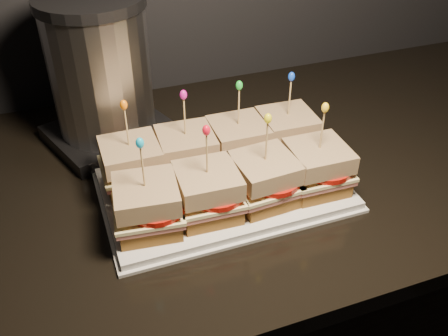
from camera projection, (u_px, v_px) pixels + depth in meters
name	position (u px, v px, depth m)	size (l,w,h in m)	color
cabinet	(258.00, 309.00, 1.24)	(2.60, 0.69, 0.86)	black
granite_slab	(267.00, 163.00, 0.98)	(2.64, 0.73, 0.03)	black
platter	(224.00, 189.00, 0.87)	(0.41, 0.25, 0.02)	silver
platter_rim	(224.00, 192.00, 0.88)	(0.42, 0.27, 0.01)	silver
sandwich_0_bread_bot	(133.00, 178.00, 0.86)	(0.09, 0.09, 0.03)	brown
sandwich_0_ham	(132.00, 170.00, 0.85)	(0.10, 0.10, 0.01)	#C45E5A
sandwich_0_cheese	(132.00, 167.00, 0.85)	(0.10, 0.10, 0.01)	#FFEFA5
sandwich_0_tomato	(139.00, 164.00, 0.84)	(0.09, 0.09, 0.01)	#B0140A
sandwich_0_bread_top	(130.00, 153.00, 0.83)	(0.09, 0.09, 0.03)	#583111
sandwich_0_pick	(127.00, 129.00, 0.81)	(0.00, 0.00, 0.09)	tan
sandwich_0_frill	(124.00, 105.00, 0.78)	(0.01, 0.01, 0.02)	orange
sandwich_1_bread_bot	(187.00, 166.00, 0.89)	(0.09, 0.09, 0.03)	brown
sandwich_1_ham	(187.00, 159.00, 0.88)	(0.10, 0.10, 0.01)	#C45E5A
sandwich_1_cheese	(187.00, 155.00, 0.88)	(0.10, 0.10, 0.01)	#FFEFA5
sandwich_1_tomato	(194.00, 152.00, 0.87)	(0.09, 0.09, 0.01)	#B0140A
sandwich_1_bread_top	(186.00, 142.00, 0.86)	(0.09, 0.09, 0.03)	#583111
sandwich_1_pick	(185.00, 119.00, 0.83)	(0.00, 0.00, 0.09)	tan
sandwich_1_frill	(183.00, 95.00, 0.81)	(0.01, 0.01, 0.02)	#CB1391
sandwich_2_bread_bot	(238.00, 156.00, 0.92)	(0.09, 0.09, 0.03)	brown
sandwich_2_ham	(238.00, 148.00, 0.91)	(0.10, 0.10, 0.01)	#C45E5A
sandwich_2_cheese	(238.00, 145.00, 0.90)	(0.10, 0.10, 0.01)	#FFEFA5
sandwich_2_tomato	(246.00, 142.00, 0.90)	(0.09, 0.09, 0.01)	#B0140A
sandwich_2_bread_top	(238.00, 132.00, 0.89)	(0.09, 0.09, 0.03)	#583111
sandwich_2_pick	(239.00, 109.00, 0.86)	(0.00, 0.00, 0.09)	tan
sandwich_2_frill	(239.00, 85.00, 0.83)	(0.01, 0.01, 0.02)	green
sandwich_3_bread_bot	(286.00, 146.00, 0.94)	(0.09, 0.09, 0.03)	brown
sandwich_3_ham	(286.00, 138.00, 0.93)	(0.10, 0.10, 0.01)	#C45E5A
sandwich_3_cheese	(286.00, 135.00, 0.93)	(0.10, 0.10, 0.01)	#FFEFA5
sandwich_3_tomato	(294.00, 132.00, 0.92)	(0.09, 0.09, 0.01)	#B0140A
sandwich_3_bread_top	(288.00, 122.00, 0.91)	(0.09, 0.09, 0.03)	#583111
sandwich_3_pick	(290.00, 100.00, 0.89)	(0.00, 0.00, 0.09)	tan
sandwich_3_frill	(292.00, 77.00, 0.86)	(0.01, 0.01, 0.02)	blue
sandwich_4_bread_bot	(149.00, 220.00, 0.77)	(0.09, 0.09, 0.03)	brown
sandwich_4_ham	(148.00, 212.00, 0.76)	(0.10, 0.10, 0.01)	#C45E5A
sandwich_4_cheese	(148.00, 208.00, 0.76)	(0.10, 0.10, 0.01)	#FFEFA5
sandwich_4_tomato	(156.00, 205.00, 0.75)	(0.09, 0.09, 0.01)	#B0140A
sandwich_4_bread_top	(146.00, 194.00, 0.74)	(0.09, 0.09, 0.03)	#583111
sandwich_4_pick	(143.00, 169.00, 0.72)	(0.00, 0.00, 0.09)	tan
sandwich_4_frill	(140.00, 143.00, 0.69)	(0.01, 0.01, 0.02)	#149CC4
sandwich_5_bread_bot	(208.00, 206.00, 0.80)	(0.09, 0.09, 0.03)	brown
sandwich_5_ham	(208.00, 198.00, 0.79)	(0.10, 0.10, 0.01)	#C45E5A
sandwich_5_cheese	(208.00, 195.00, 0.79)	(0.10, 0.10, 0.01)	#FFEFA5
sandwich_5_tomato	(216.00, 192.00, 0.78)	(0.09, 0.09, 0.01)	#B0140A
sandwich_5_bread_top	(208.00, 181.00, 0.77)	(0.09, 0.09, 0.03)	#583111
sandwich_5_pick	(207.00, 156.00, 0.74)	(0.00, 0.00, 0.09)	tan
sandwich_5_frill	(206.00, 130.00, 0.72)	(0.01, 0.01, 0.02)	red
sandwich_6_bread_bot	(263.00, 193.00, 0.83)	(0.09, 0.09, 0.03)	brown
sandwich_6_ham	(264.00, 185.00, 0.82)	(0.10, 0.10, 0.01)	#C45E5A
sandwich_6_cheese	(264.00, 182.00, 0.81)	(0.10, 0.10, 0.01)	#FFEFA5
sandwich_6_tomato	(273.00, 179.00, 0.81)	(0.09, 0.09, 0.01)	#B0140A
sandwich_6_bread_top	(265.00, 168.00, 0.80)	(0.09, 0.09, 0.03)	#583111
sandwich_6_pick	(266.00, 144.00, 0.77)	(0.00, 0.00, 0.09)	tan
sandwich_6_frill	(268.00, 118.00, 0.74)	(0.01, 0.01, 0.02)	yellow
sandwich_7_bread_bot	(315.00, 181.00, 0.86)	(0.09, 0.09, 0.03)	brown
sandwich_7_ham	(316.00, 173.00, 0.85)	(0.10, 0.10, 0.01)	#C45E5A
sandwich_7_cheese	(317.00, 170.00, 0.84)	(0.10, 0.10, 0.01)	#FFEFA5
sandwich_7_tomato	(325.00, 167.00, 0.84)	(0.09, 0.09, 0.01)	#B0140A
sandwich_7_bread_top	(319.00, 156.00, 0.83)	(0.09, 0.09, 0.03)	#583111
sandwich_7_pick	(322.00, 132.00, 0.80)	(0.00, 0.00, 0.09)	tan
sandwich_7_frill	(325.00, 107.00, 0.77)	(0.01, 0.01, 0.02)	yellow
appliance_base	(110.00, 132.00, 1.02)	(0.22, 0.19, 0.03)	#262628
appliance_body	(100.00, 71.00, 0.94)	(0.19, 0.19, 0.24)	silver
appliance_lid	(89.00, 1.00, 0.86)	(0.20, 0.20, 0.02)	#262628
appliance	(101.00, 73.00, 0.94)	(0.22, 0.19, 0.29)	silver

